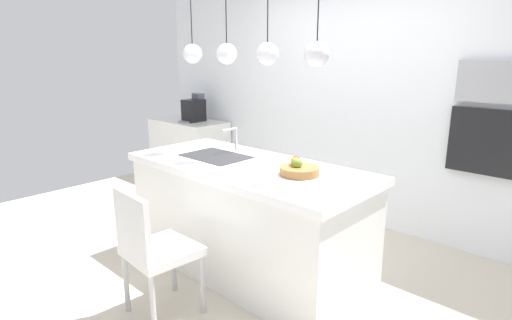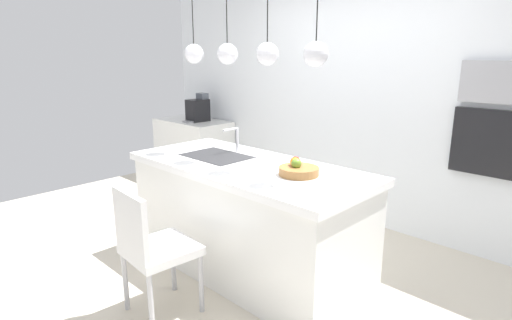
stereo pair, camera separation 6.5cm
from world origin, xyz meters
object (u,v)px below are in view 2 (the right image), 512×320
object	(u,v)px
coffee_machine	(198,110)
oven	(488,143)
microwave	(496,82)
chair_near	(152,245)
fruit_bowl	(298,169)

from	to	relation	value
coffee_machine	oven	distance (m)	3.56
coffee_machine	oven	xyz separation A→B (m)	(3.54, 0.30, 0.02)
microwave	chair_near	size ratio (longest dim) A/B	0.59
coffee_machine	oven	bearing A→B (deg)	4.79
microwave	oven	xyz separation A→B (m)	(0.00, 0.00, -0.50)
microwave	coffee_machine	bearing A→B (deg)	-175.21
coffee_machine	chair_near	xyz separation A→B (m)	(2.26, -2.17, -0.50)
fruit_bowl	coffee_machine	bearing A→B (deg)	155.74
fruit_bowl	oven	distance (m)	1.73
coffee_machine	oven	world-z (taller)	oven
coffee_machine	microwave	size ratio (longest dim) A/B	0.70
oven	chair_near	world-z (taller)	oven
oven	chair_near	xyz separation A→B (m)	(-1.29, -2.47, -0.52)
chair_near	microwave	bearing A→B (deg)	62.45
microwave	chair_near	world-z (taller)	microwave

